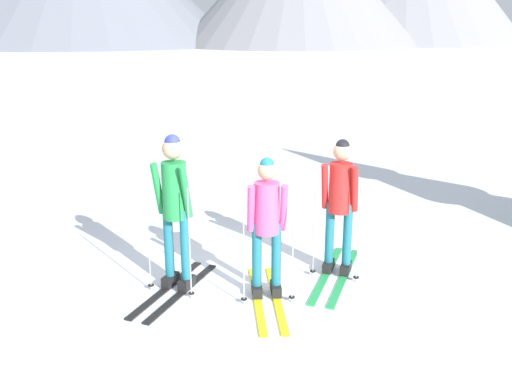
{
  "coord_description": "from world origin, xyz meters",
  "views": [
    {
      "loc": [
        -1.04,
        -5.82,
        3.02
      ],
      "look_at": [
        0.14,
        0.52,
        1.05
      ],
      "focal_mm": 38.9,
      "sensor_mm": 36.0,
      "label": 1
    }
  ],
  "objects": [
    {
      "name": "skier_in_red",
      "position": [
        1.13,
        0.27,
        0.94
      ],
      "size": [
        1.12,
        1.65,
        1.71
      ],
      "color": "green",
      "rests_on": "ground"
    },
    {
      "name": "ground_plane",
      "position": [
        0.0,
        0.0,
        0.0
      ],
      "size": [
        400.0,
        400.0,
        0.0
      ],
      "primitive_type": "plane",
      "color": "white"
    },
    {
      "name": "skier_in_pink",
      "position": [
        0.14,
        -0.14,
        0.92
      ],
      "size": [
        0.61,
        1.63,
        1.64
      ],
      "color": "yellow",
      "rests_on": "ground"
    },
    {
      "name": "skier_in_green",
      "position": [
        -0.86,
        0.23,
        1.04
      ],
      "size": [
        1.12,
        1.5,
        1.85
      ],
      "color": "black",
      "rests_on": "ground"
    }
  ]
}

